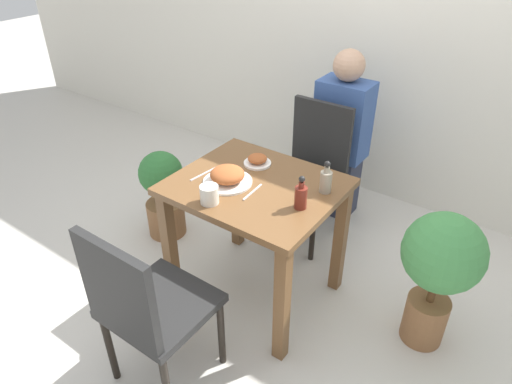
% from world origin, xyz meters
% --- Properties ---
extents(ground_plane, '(16.00, 16.00, 0.00)m').
position_xyz_m(ground_plane, '(0.00, 0.00, 0.00)').
color(ground_plane, beige).
extents(wall_back, '(8.00, 0.05, 2.60)m').
position_xyz_m(wall_back, '(0.00, 1.44, 1.30)').
color(wall_back, silver).
rests_on(wall_back, ground_plane).
extents(dining_table, '(0.82, 0.70, 0.73)m').
position_xyz_m(dining_table, '(0.00, 0.00, 0.59)').
color(dining_table, brown).
rests_on(dining_table, ground_plane).
extents(chair_near, '(0.42, 0.42, 0.89)m').
position_xyz_m(chair_near, '(-0.03, -0.75, 0.50)').
color(chair_near, black).
rests_on(chair_near, ground_plane).
extents(chair_far, '(0.42, 0.42, 0.89)m').
position_xyz_m(chair_far, '(-0.06, 0.69, 0.50)').
color(chair_far, black).
rests_on(chair_far, ground_plane).
extents(food_plate, '(0.25, 0.25, 0.09)m').
position_xyz_m(food_plate, '(-0.12, -0.08, 0.77)').
color(food_plate, white).
rests_on(food_plate, dining_table).
extents(side_plate, '(0.15, 0.15, 0.06)m').
position_xyz_m(side_plate, '(-0.11, 0.17, 0.75)').
color(side_plate, white).
rests_on(side_plate, dining_table).
extents(drink_cup, '(0.09, 0.09, 0.09)m').
position_xyz_m(drink_cup, '(-0.08, -0.26, 0.78)').
color(drink_cup, silver).
rests_on(drink_cup, dining_table).
extents(sauce_bottle, '(0.06, 0.06, 0.17)m').
position_xyz_m(sauce_bottle, '(0.29, -0.05, 0.79)').
color(sauce_bottle, maroon).
rests_on(sauce_bottle, dining_table).
extents(condiment_bottle, '(0.06, 0.06, 0.17)m').
position_xyz_m(condiment_bottle, '(0.32, 0.13, 0.79)').
color(condiment_bottle, gray).
rests_on(condiment_bottle, dining_table).
extents(fork_utensil, '(0.03, 0.19, 0.00)m').
position_xyz_m(fork_utensil, '(-0.27, -0.08, 0.73)').
color(fork_utensil, silver).
rests_on(fork_utensil, dining_table).
extents(spoon_utensil, '(0.02, 0.16, 0.00)m').
position_xyz_m(spoon_utensil, '(0.03, -0.08, 0.73)').
color(spoon_utensil, silver).
rests_on(spoon_utensil, dining_table).
extents(potted_plant_left, '(0.28, 0.28, 0.61)m').
position_xyz_m(potted_plant_left, '(-0.82, 0.11, 0.33)').
color(potted_plant_left, brown).
rests_on(potted_plant_left, ground_plane).
extents(potted_plant_right, '(0.38, 0.38, 0.76)m').
position_xyz_m(potted_plant_right, '(0.89, 0.22, 0.49)').
color(potted_plant_right, brown).
rests_on(potted_plant_right, ground_plane).
extents(person_figure, '(0.34, 0.22, 1.17)m').
position_xyz_m(person_figure, '(-0.02, 1.01, 0.58)').
color(person_figure, '#2D3347').
rests_on(person_figure, ground_plane).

